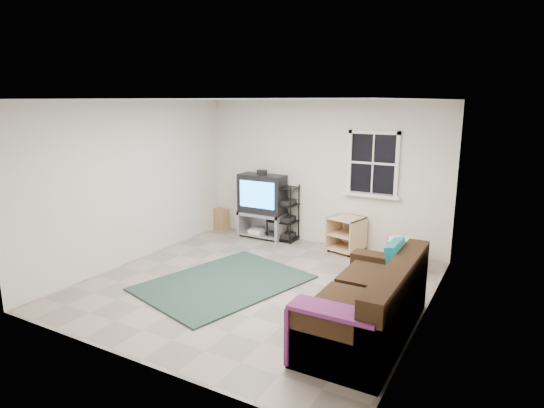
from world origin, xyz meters
The scene contains 8 objects.
room centered at (0.95, 2.27, 1.48)m, with size 4.60×4.62×4.60m.
tv_unit centered at (-1.10, 2.05, 0.72)m, with size 0.90×0.45×1.32m.
av_rack centered at (-0.67, 2.09, 0.46)m, with size 0.53×0.39×1.06m.
side_table_left centered at (0.62, 2.06, 0.33)m, with size 0.63×0.63×0.62m.
side_table_right centered at (1.66, 1.63, 0.30)m, with size 0.54×0.54×0.53m.
sofa centered at (1.85, -0.62, 0.34)m, with size 0.94×2.11×0.97m.
shag_rug centered at (-0.42, -0.21, 0.01)m, with size 1.65×2.27×0.03m, color #312316.
paper_bag centered at (-2.15, 2.15, 0.21)m, with size 0.29×0.19×0.42m, color #A48049.
Camera 1 is at (3.18, -5.24, 2.58)m, focal length 30.00 mm.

